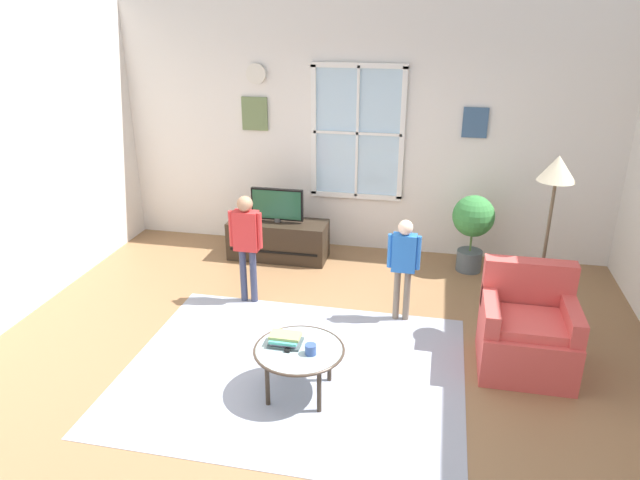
% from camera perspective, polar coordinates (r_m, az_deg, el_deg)
% --- Properties ---
extents(ground_plane, '(6.55, 6.23, 0.02)m').
position_cam_1_polar(ground_plane, '(5.06, -0.98, -12.85)').
color(ground_plane, olive).
extents(back_wall, '(5.95, 0.17, 2.99)m').
position_cam_1_polar(back_wall, '(7.11, 4.14, 10.73)').
color(back_wall, silver).
rests_on(back_wall, ground_plane).
extents(area_rug, '(2.83, 2.31, 0.01)m').
position_cam_1_polar(area_rug, '(5.06, -2.60, -12.63)').
color(area_rug, '#999EAD').
rests_on(area_rug, ground_plane).
extents(tv_stand, '(1.18, 0.46, 0.47)m').
position_cam_1_polar(tv_stand, '(7.09, -4.10, 0.02)').
color(tv_stand, '#2D2319').
rests_on(tv_stand, ground_plane).
extents(television, '(0.63, 0.08, 0.41)m').
position_cam_1_polar(television, '(6.93, -4.20, 3.47)').
color(television, '#4C4C4C').
rests_on(television, tv_stand).
extents(armchair, '(0.76, 0.74, 0.87)m').
position_cam_1_polar(armchair, '(5.26, 19.53, -8.45)').
color(armchair, '#D14C47').
rests_on(armchair, ground_plane).
extents(coffee_table, '(0.72, 0.72, 0.41)m').
position_cam_1_polar(coffee_table, '(4.61, -2.05, -10.85)').
color(coffee_table, '#99B2B7').
rests_on(coffee_table, ground_plane).
extents(book_stack, '(0.25, 0.20, 0.09)m').
position_cam_1_polar(book_stack, '(4.65, -3.39, -9.64)').
color(book_stack, '#445354').
rests_on(book_stack, coffee_table).
extents(cup, '(0.09, 0.09, 0.08)m').
position_cam_1_polar(cup, '(4.52, -0.92, -10.63)').
color(cup, '#334C8C').
rests_on(cup, coffee_table).
extents(remote_near_books, '(0.05, 0.14, 0.02)m').
position_cam_1_polar(remote_near_books, '(4.61, -3.00, -10.38)').
color(remote_near_books, black).
rests_on(remote_near_books, coffee_table).
extents(person_red_shirt, '(0.35, 0.16, 1.15)m').
position_cam_1_polar(person_red_shirt, '(5.89, -7.20, 0.30)').
color(person_red_shirt, '#333851').
rests_on(person_red_shirt, ground_plane).
extents(person_blue_shirt, '(0.31, 0.14, 1.03)m').
position_cam_1_polar(person_blue_shirt, '(5.58, 8.18, -1.81)').
color(person_blue_shirt, '#726656').
rests_on(person_blue_shirt, ground_plane).
extents(potted_plant_by_window, '(0.47, 0.47, 0.90)m').
position_cam_1_polar(potted_plant_by_window, '(6.83, 14.69, 1.58)').
color(potted_plant_by_window, '#4C565B').
rests_on(potted_plant_by_window, ground_plane).
extents(floor_lamp, '(0.32, 0.32, 1.72)m').
position_cam_1_polar(floor_lamp, '(5.36, 21.93, 4.76)').
color(floor_lamp, black).
rests_on(floor_lamp, ground_plane).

